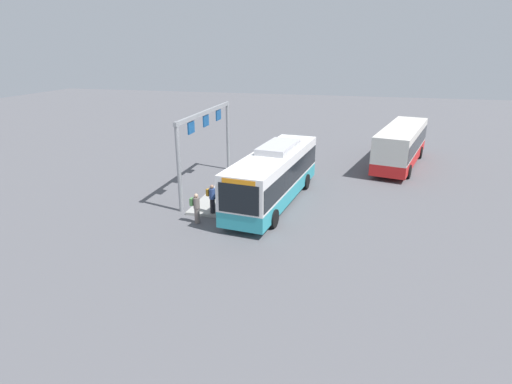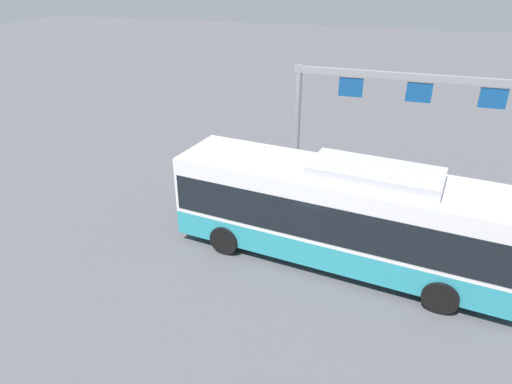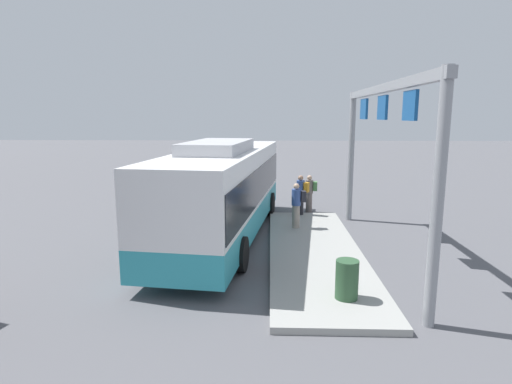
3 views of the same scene
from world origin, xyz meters
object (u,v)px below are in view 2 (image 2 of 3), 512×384
Objects in this scene: person_waiting_near at (253,178)px; trash_bin at (507,221)px; person_boarding at (278,183)px; person_waiting_mid at (330,194)px; bus_main at (344,212)px.

person_waiting_near is 9.43m from trash_bin.
trash_bin is at bearing 96.01° from person_waiting_near.
person_boarding is 1.00× the size of person_waiting_mid.
bus_main is at bearing 12.06° from person_waiting_mid.
person_waiting_mid is 1.86× the size of trash_bin.
person_boarding is at bearing 73.87° from person_waiting_near.
person_boarding reaches higher than person_waiting_near.
bus_main is 4.22m from person_boarding.
trash_bin is at bearing -140.74° from bus_main.
person_waiting_mid reaches higher than person_waiting_near.
bus_main is at bearing 32.43° from trash_bin.
person_waiting_mid is (-2.12, 0.30, 0.00)m from person_boarding.
person_boarding is 1.86× the size of trash_bin.
person_boarding is at bearing -37.67° from bus_main.
person_waiting_near reaches higher than trash_bin.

